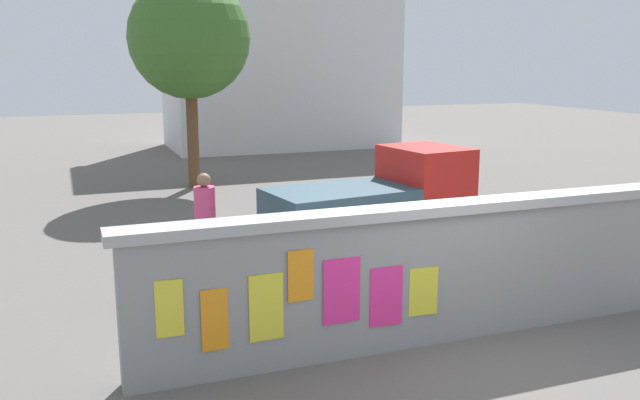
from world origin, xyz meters
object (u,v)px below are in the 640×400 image
at_px(motorcycle, 214,275).
at_px(person_walking, 205,212).
at_px(bicycle_near, 576,258).
at_px(auto_rickshaw_truck, 379,204).
at_px(tree_roadside, 189,39).

height_order(motorcycle, person_walking, person_walking).
distance_m(bicycle_near, person_walking, 5.89).
bearing_deg(person_walking, bicycle_near, -25.50).
height_order(bicycle_near, person_walking, person_walking).
height_order(auto_rickshaw_truck, tree_roadside, tree_roadside).
xyz_separation_m(auto_rickshaw_truck, motorcycle, (-3.28, -1.58, -0.44)).
bearing_deg(bicycle_near, auto_rickshaw_truck, 132.47).
distance_m(auto_rickshaw_truck, motorcycle, 3.67).
bearing_deg(tree_roadside, motorcycle, -98.92).
bearing_deg(tree_roadside, auto_rickshaw_truck, -76.22).
bearing_deg(motorcycle, auto_rickshaw_truck, 25.68).
relative_size(auto_rickshaw_truck, person_walking, 2.33).
xyz_separation_m(bicycle_near, person_walking, (-5.29, 2.52, 0.62)).
relative_size(auto_rickshaw_truck, bicycle_near, 2.21).
relative_size(motorcycle, person_walking, 1.17).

